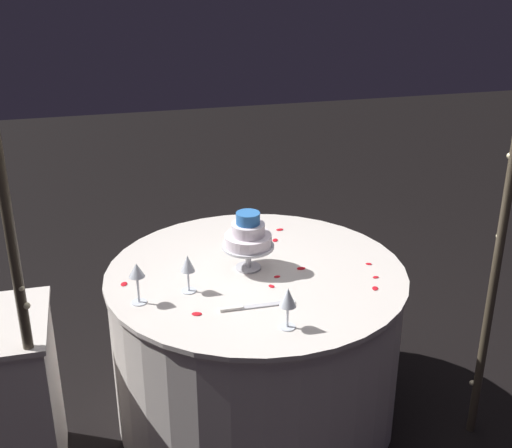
{
  "coord_description": "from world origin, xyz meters",
  "views": [
    {
      "loc": [
        0.62,
        2.41,
        2.02
      ],
      "look_at": [
        0.0,
        0.0,
        0.94
      ],
      "focal_mm": 46.44,
      "sensor_mm": 36.0,
      "label": 1
    }
  ],
  "objects": [
    {
      "name": "ground_plane",
      "position": [
        0.0,
        0.0,
        0.0
      ],
      "size": [
        12.0,
        12.0,
        0.0
      ],
      "primitive_type": "plane",
      "color": "black"
    },
    {
      "name": "decorative_arch",
      "position": [
        -0.0,
        0.37,
        1.48
      ],
      "size": [
        1.84,
        0.06,
        2.33
      ],
      "color": "#473D2D",
      "rests_on": "ground"
    },
    {
      "name": "main_table",
      "position": [
        0.0,
        0.0,
        0.36
      ],
      "size": [
        1.28,
        1.28,
        0.73
      ],
      "color": "silver",
      "rests_on": "ground"
    },
    {
      "name": "tiered_cake",
      "position": [
        0.03,
        -0.03,
        0.88
      ],
      "size": [
        0.22,
        0.22,
        0.26
      ],
      "color": "silver",
      "rests_on": "main_table"
    },
    {
      "name": "wine_glass_0",
      "position": [
        0.3,
        0.1,
        0.84
      ],
      "size": [
        0.06,
        0.06,
        0.16
      ],
      "color": "silver",
      "rests_on": "main_table"
    },
    {
      "name": "wine_glass_1",
      "position": [
        0.0,
        0.46,
        0.84
      ],
      "size": [
        0.06,
        0.06,
        0.16
      ],
      "color": "silver",
      "rests_on": "main_table"
    },
    {
      "name": "wine_glass_2",
      "position": [
        0.5,
        0.15,
        0.86
      ],
      "size": [
        0.06,
        0.06,
        0.17
      ],
      "color": "silver",
      "rests_on": "main_table"
    },
    {
      "name": "cake_knife",
      "position": [
        0.09,
        0.29,
        0.73
      ],
      "size": [
        0.3,
        0.03,
        0.01
      ],
      "color": "silver",
      "rests_on": "main_table"
    },
    {
      "name": "rose_petal_0",
      "position": [
        -0.19,
        0.03,
        0.73
      ],
      "size": [
        0.04,
        0.03,
        0.0
      ],
      "primitive_type": "ellipsoid",
      "rotation": [
        0.0,
        0.0,
        0.03
      ],
      "color": "red",
      "rests_on": "main_table"
    },
    {
      "name": "rose_petal_1",
      "position": [
        0.55,
        -0.02,
        0.73
      ],
      "size": [
        0.04,
        0.04,
        0.0
      ],
      "primitive_type": "ellipsoid",
      "rotation": [
        0.0,
        0.0,
        1.28
      ],
      "color": "red",
      "rests_on": "main_table"
    },
    {
      "name": "rose_petal_2",
      "position": [
        -0.49,
        0.06,
        0.73
      ],
      "size": [
        0.03,
        0.03,
        0.0
      ],
      "primitive_type": "ellipsoid",
      "rotation": [
        0.0,
        0.0,
        5.89
      ],
      "color": "red",
      "rests_on": "main_table"
    },
    {
      "name": "rose_petal_3",
      "position": [
        0.3,
        0.29,
        0.73
      ],
      "size": [
        0.05,
        0.04,
        0.0
      ],
      "primitive_type": "ellipsoid",
      "rotation": [
        0.0,
        0.0,
        2.86
      ],
      "color": "red",
      "rests_on": "main_table"
    },
    {
      "name": "rose_petal_4",
      "position": [
        -0.16,
        -0.28,
        0.73
      ],
      "size": [
        0.04,
        0.04,
        0.0
      ],
      "primitive_type": "ellipsoid",
      "rotation": [
        0.0,
        0.0,
        1.14
      ],
      "color": "red",
      "rests_on": "main_table"
    },
    {
      "name": "rose_petal_5",
      "position": [
        -0.03,
        0.15,
        0.73
      ],
      "size": [
        0.03,
        0.04,
        0.0
      ],
      "primitive_type": "ellipsoid",
      "rotation": [
        0.0,
        0.0,
        5.11
      ],
      "color": "red",
      "rests_on": "main_table"
    },
    {
      "name": "rose_petal_6",
      "position": [
        -0.47,
        0.18,
        0.73
      ],
      "size": [
        0.03,
        0.02,
        0.0
      ],
      "primitive_type": "ellipsoid",
      "rotation": [
        0.0,
        0.0,
        0.11
      ],
      "color": "red",
      "rests_on": "main_table"
    },
    {
      "name": "rose_petal_7",
      "position": [
        -0.22,
        -0.39,
        0.73
      ],
      "size": [
        0.04,
        0.03,
        0.0
      ],
      "primitive_type": "ellipsoid",
      "rotation": [
        0.0,
        0.0,
        0.14
      ],
      "color": "red",
      "rests_on": "main_table"
    },
    {
      "name": "rose_petal_8",
      "position": [
        -0.43,
        0.27,
        0.73
      ],
      "size": [
        0.04,
        0.04,
        0.0
      ],
      "primitive_type": "ellipsoid",
      "rotation": [
        0.0,
        0.0,
        4.25
      ],
      "color": "red",
      "rests_on": "main_table"
    },
    {
      "name": "rose_petal_9",
      "position": [
        -0.07,
        0.07,
        0.73
      ],
      "size": [
        0.03,
        0.02,
        0.0
      ],
      "primitive_type": "ellipsoid",
      "rotation": [
        0.0,
        0.0,
        0.21
      ],
      "color": "red",
      "rests_on": "main_table"
    }
  ]
}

